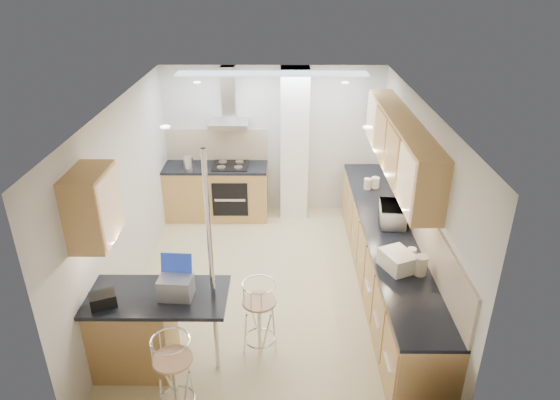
{
  "coord_description": "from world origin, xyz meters",
  "views": [
    {
      "loc": [
        0.16,
        -5.54,
        3.96
      ],
      "look_at": [
        0.13,
        0.2,
        1.21
      ],
      "focal_mm": 32.0,
      "sensor_mm": 36.0,
      "label": 1
    }
  ],
  "objects_px": {
    "laptop": "(176,287)",
    "bar_stool_near": "(175,379)",
    "microwave": "(393,215)",
    "bar_stool_end": "(259,319)",
    "bread_bin": "(398,260)"
  },
  "relations": [
    {
      "from": "laptop",
      "to": "bar_stool_near",
      "type": "relative_size",
      "value": 0.35
    },
    {
      "from": "microwave",
      "to": "bar_stool_end",
      "type": "bearing_deg",
      "value": 135.64
    },
    {
      "from": "microwave",
      "to": "bread_bin",
      "type": "xyz_separation_m",
      "value": [
        -0.15,
        -1.02,
        -0.03
      ]
    },
    {
      "from": "bread_bin",
      "to": "bar_stool_end",
      "type": "bearing_deg",
      "value": 168.1
    },
    {
      "from": "bar_stool_near",
      "to": "bread_bin",
      "type": "distance_m",
      "value": 2.6
    },
    {
      "from": "bar_stool_near",
      "to": "bar_stool_end",
      "type": "xyz_separation_m",
      "value": [
        0.75,
        0.85,
        0.0
      ]
    },
    {
      "from": "bar_stool_end",
      "to": "bread_bin",
      "type": "bearing_deg",
      "value": -53.03
    },
    {
      "from": "bar_stool_near",
      "to": "bread_bin",
      "type": "xyz_separation_m",
      "value": [
        2.25,
        1.19,
        0.54
      ]
    },
    {
      "from": "bar_stool_end",
      "to": "bread_bin",
      "type": "height_order",
      "value": "bread_bin"
    },
    {
      "from": "bar_stool_near",
      "to": "bar_stool_end",
      "type": "height_order",
      "value": "bar_stool_end"
    },
    {
      "from": "bar_stool_end",
      "to": "bread_bin",
      "type": "distance_m",
      "value": 1.63
    },
    {
      "from": "microwave",
      "to": "laptop",
      "type": "bearing_deg",
      "value": 128.92
    },
    {
      "from": "microwave",
      "to": "bar_stool_end",
      "type": "height_order",
      "value": "microwave"
    },
    {
      "from": "bread_bin",
      "to": "laptop",
      "type": "bearing_deg",
      "value": 169.09
    },
    {
      "from": "microwave",
      "to": "bar_stool_near",
      "type": "height_order",
      "value": "microwave"
    }
  ]
}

